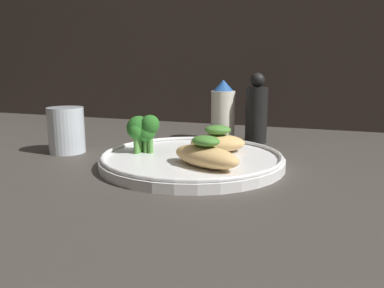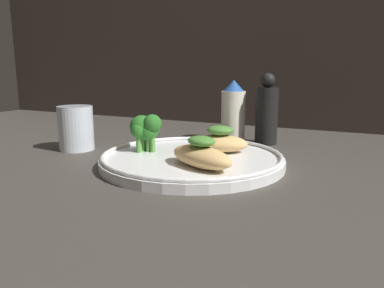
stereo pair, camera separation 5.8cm
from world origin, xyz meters
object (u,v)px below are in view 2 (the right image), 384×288
Objects in this scene: broccoli_bunch at (147,129)px; sauce_bottle at (233,112)px; plate at (192,159)px; pepper_grinder at (267,113)px; drinking_glass at (76,128)px.

sauce_bottle is at bearing 70.56° from broccoli_bunch.
plate is 22.98cm from pepper_grinder.
pepper_grinder is at bearing -0.00° from sauce_bottle.
sauce_bottle reaches higher than drinking_glass.
sauce_bottle is 1.55× the size of drinking_glass.
drinking_glass is (-23.29, -20.69, -1.95)cm from sauce_bottle.
pepper_grinder reaches higher than plate.
drinking_glass is (-15.78, 0.59, -1.05)cm from broccoli_bunch.
drinking_glass is (-24.23, 0.84, 3.09)cm from plate.
broccoli_bunch is 0.77× the size of drinking_glass.
pepper_grinder is (6.99, -0.00, 0.24)cm from sauce_bottle.
sauce_bottle is (7.51, 21.28, 0.90)cm from broccoli_bunch.
sauce_bottle is (-0.94, 21.53, 5.04)cm from plate.
plate is 2.28× the size of sauce_bottle.
broccoli_bunch is at bearing -109.44° from sauce_bottle.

